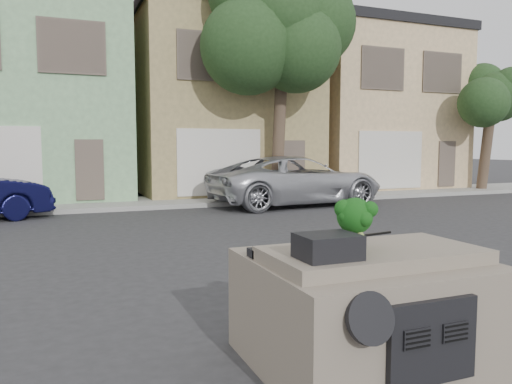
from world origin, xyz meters
TOP-DOWN VIEW (x-y plane):
  - ground_plane at (0.00, 0.00)m, footprint 120.00×120.00m
  - sidewalk at (0.00, 10.50)m, footprint 40.00×3.00m
  - townhouse_mint at (-3.50, 14.50)m, footprint 7.20×8.20m
  - townhouse_tan at (4.00, 14.50)m, footprint 7.20×8.20m
  - townhouse_beige at (11.50, 14.50)m, footprint 7.20×8.20m
  - silver_pickup at (5.08, 8.51)m, footprint 6.29×3.28m
  - tree_near at (5.00, 9.80)m, footprint 4.40×4.00m
  - tree_far at (15.00, 9.80)m, footprint 3.20×3.00m
  - car_dashboard at (0.00, -3.00)m, footprint 2.00×1.80m
  - instrument_hump at (-0.58, -3.35)m, footprint 0.48×0.38m
  - wiper_arm at (0.28, -2.62)m, footprint 0.69×0.15m
  - broccoli at (-0.18, -3.12)m, footprint 0.49×0.49m

SIDE VIEW (x-z plane):
  - ground_plane at x=0.00m, z-range 0.00..0.00m
  - silver_pickup at x=5.08m, z-range -0.85..0.85m
  - sidewalk at x=0.00m, z-range 0.00..0.15m
  - car_dashboard at x=0.00m, z-range 0.00..1.12m
  - wiper_arm at x=0.28m, z-range 1.12..1.14m
  - instrument_hump at x=-0.58m, z-range 1.12..1.32m
  - broccoli at x=-0.18m, z-range 1.12..1.59m
  - tree_far at x=15.00m, z-range 0.00..6.00m
  - townhouse_mint at x=-3.50m, z-range 0.00..7.55m
  - townhouse_tan at x=4.00m, z-range 0.00..7.55m
  - townhouse_beige at x=11.50m, z-range 0.00..7.55m
  - tree_near at x=5.00m, z-range 0.00..8.50m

